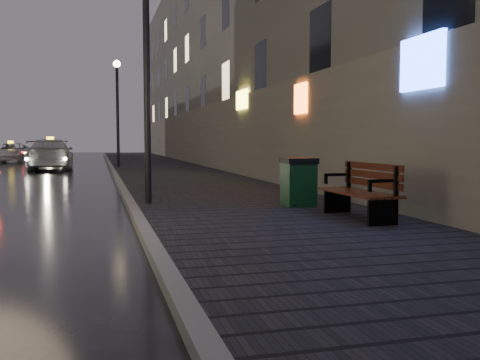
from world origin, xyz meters
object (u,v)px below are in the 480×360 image
at_px(taxi_mid, 51,154).
at_px(car_far, 51,148).
at_px(bench, 362,191).
at_px(taxi_far, 11,152).
at_px(lamp_far, 117,100).
at_px(lamp_near, 146,45).
at_px(trash_bin, 299,182).

relative_size(taxi_mid, car_far, 1.14).
distance_m(bench, taxi_far, 31.89).
bearing_deg(taxi_mid, lamp_far, 160.01).
height_order(lamp_near, taxi_far, lamp_near).
bearing_deg(bench, lamp_near, 135.06).
relative_size(lamp_near, trash_bin, 5.37).
bearing_deg(car_far, taxi_mid, 101.09).
height_order(lamp_far, car_far, lamp_far).
bearing_deg(taxi_far, car_far, 82.37).
xyz_separation_m(lamp_near, bench, (3.36, -3.18, -2.86)).
bearing_deg(lamp_near, trash_bin, -22.76).
height_order(trash_bin, taxi_mid, taxi_mid).
relative_size(trash_bin, taxi_mid, 0.19).
bearing_deg(car_far, lamp_near, 104.36).
bearing_deg(bench, trash_bin, 100.54).
distance_m(lamp_far, taxi_mid, 4.43).
height_order(lamp_far, trash_bin, lamp_far).
xyz_separation_m(lamp_near, trash_bin, (2.94, -1.23, -2.84)).
distance_m(lamp_near, bench, 5.44).
distance_m(lamp_near, lamp_far, 16.00).
bearing_deg(lamp_near, lamp_far, 90.00).
distance_m(bench, trash_bin, 1.99).
xyz_separation_m(lamp_near, lamp_far, (0.00, 16.00, 0.00)).
height_order(lamp_far, taxi_far, lamp_far).
height_order(taxi_mid, car_far, car_far).
bearing_deg(taxi_mid, taxi_far, -73.04).
height_order(trash_bin, taxi_far, taxi_far).
xyz_separation_m(bench, taxi_far, (-9.96, 30.30, 0.01)).
height_order(lamp_near, car_far, lamp_near).
distance_m(lamp_far, bench, 19.68).
relative_size(lamp_far, taxi_mid, 1.01).
xyz_separation_m(lamp_far, taxi_far, (-6.61, 11.11, -2.85)).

